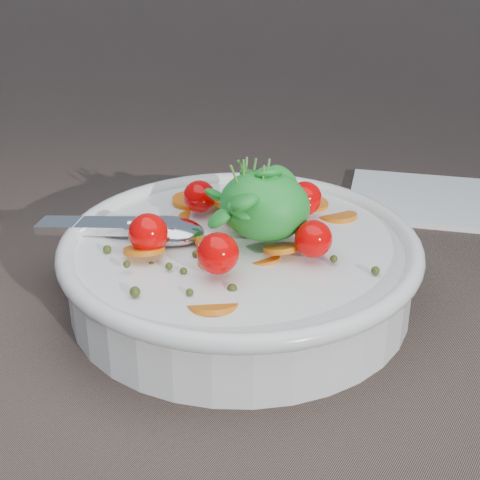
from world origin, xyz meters
The scene contains 3 objects.
ground centered at (0.00, 0.00, 0.00)m, with size 6.00×6.00×0.00m, color brown.
bowl centered at (0.01, -0.03, 0.04)m, with size 0.32×0.30×0.13m.
napkin centered at (0.07, 0.25, 0.00)m, with size 0.16×0.14×0.01m, color white.
Camera 1 is at (0.27, -0.49, 0.33)m, focal length 55.00 mm.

